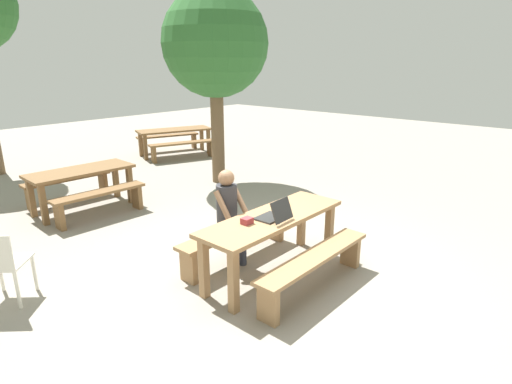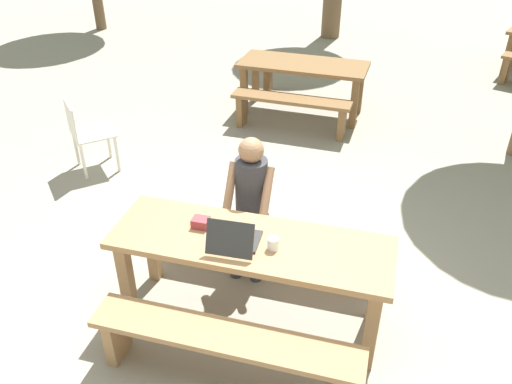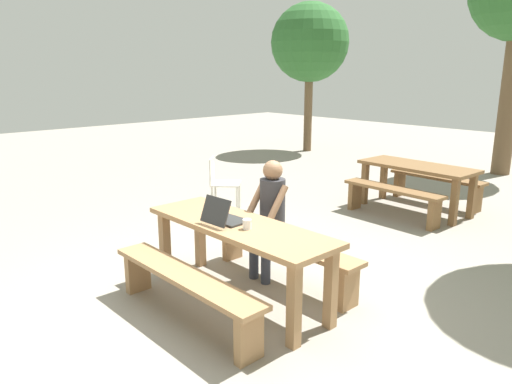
{
  "view_description": "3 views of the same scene",
  "coord_description": "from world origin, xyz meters",
  "px_view_note": "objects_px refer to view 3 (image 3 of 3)",
  "views": [
    {
      "loc": [
        -3.62,
        -2.92,
        2.53
      ],
      "look_at": [
        -0.03,
        0.25,
        1.02
      ],
      "focal_mm": 29.16,
      "sensor_mm": 36.0,
      "label": 1
    },
    {
      "loc": [
        0.83,
        -2.83,
        3.07
      ],
      "look_at": [
        -0.03,
        0.25,
        1.02
      ],
      "focal_mm": 36.57,
      "sensor_mm": 36.0,
      "label": 2
    },
    {
      "loc": [
        3.22,
        -2.77,
        2.14
      ],
      "look_at": [
        -0.03,
        0.25,
        1.02
      ],
      "focal_mm": 33.76,
      "sensor_mm": 36.0,
      "label": 3
    }
  ],
  "objects_px": {
    "picnic_table_front": "(238,236)",
    "laptop": "(224,217)",
    "tree_left": "(310,43)",
    "coffee_mug": "(247,224)",
    "picnic_table_rear": "(417,172)",
    "person_seated": "(270,212)",
    "plastic_chair": "(221,182)",
    "small_pouch": "(216,209)"
  },
  "relations": [
    {
      "from": "person_seated",
      "to": "picnic_table_rear",
      "type": "relative_size",
      "value": 0.71
    },
    {
      "from": "small_pouch",
      "to": "picnic_table_rear",
      "type": "bearing_deg",
      "value": 90.03
    },
    {
      "from": "picnic_table_rear",
      "to": "tree_left",
      "type": "xyz_separation_m",
      "value": [
        -4.99,
        3.16,
        2.21
      ]
    },
    {
      "from": "plastic_chair",
      "to": "coffee_mug",
      "type": "bearing_deg",
      "value": -168.35
    },
    {
      "from": "picnic_table_front",
      "to": "picnic_table_rear",
      "type": "relative_size",
      "value": 1.16
    },
    {
      "from": "plastic_chair",
      "to": "picnic_table_rear",
      "type": "distance_m",
      "value": 3.03
    },
    {
      "from": "coffee_mug",
      "to": "tree_left",
      "type": "distance_m",
      "value": 9.32
    },
    {
      "from": "person_seated",
      "to": "small_pouch",
      "type": "bearing_deg",
      "value": -114.23
    },
    {
      "from": "picnic_table_rear",
      "to": "person_seated",
      "type": "bearing_deg",
      "value": -83.96
    },
    {
      "from": "laptop",
      "to": "plastic_chair",
      "type": "bearing_deg",
      "value": -40.52
    },
    {
      "from": "laptop",
      "to": "tree_left",
      "type": "relative_size",
      "value": 0.09
    },
    {
      "from": "laptop",
      "to": "person_seated",
      "type": "relative_size",
      "value": 0.29
    },
    {
      "from": "picnic_table_front",
      "to": "laptop",
      "type": "relative_size",
      "value": 5.65
    },
    {
      "from": "small_pouch",
      "to": "coffee_mug",
      "type": "height_order",
      "value": "coffee_mug"
    },
    {
      "from": "coffee_mug",
      "to": "picnic_table_rear",
      "type": "distance_m",
      "value": 4.08
    },
    {
      "from": "laptop",
      "to": "picnic_table_rear",
      "type": "xyz_separation_m",
      "value": [
        -0.31,
        4.08,
        -0.22
      ]
    },
    {
      "from": "picnic_table_front",
      "to": "tree_left",
      "type": "distance_m",
      "value": 9.21
    },
    {
      "from": "laptop",
      "to": "coffee_mug",
      "type": "xyz_separation_m",
      "value": [
        0.27,
        0.04,
        -0.02
      ]
    },
    {
      "from": "tree_left",
      "to": "picnic_table_front",
      "type": "bearing_deg",
      "value": -52.99
    },
    {
      "from": "person_seated",
      "to": "laptop",
      "type": "bearing_deg",
      "value": -83.41
    },
    {
      "from": "person_seated",
      "to": "picnic_table_rear",
      "type": "bearing_deg",
      "value": 93.89
    },
    {
      "from": "picnic_table_front",
      "to": "coffee_mug",
      "type": "distance_m",
      "value": 0.25
    },
    {
      "from": "small_pouch",
      "to": "picnic_table_rear",
      "type": "relative_size",
      "value": 0.07
    },
    {
      "from": "picnic_table_front",
      "to": "laptop",
      "type": "height_order",
      "value": "laptop"
    },
    {
      "from": "laptop",
      "to": "coffee_mug",
      "type": "height_order",
      "value": "laptop"
    },
    {
      "from": "small_pouch",
      "to": "plastic_chair",
      "type": "height_order",
      "value": "plastic_chair"
    },
    {
      "from": "coffee_mug",
      "to": "plastic_chair",
      "type": "bearing_deg",
      "value": 145.43
    },
    {
      "from": "coffee_mug",
      "to": "picnic_table_rear",
      "type": "relative_size",
      "value": 0.05
    },
    {
      "from": "picnic_table_front",
      "to": "picnic_table_rear",
      "type": "height_order",
      "value": "picnic_table_front"
    },
    {
      "from": "tree_left",
      "to": "laptop",
      "type": "bearing_deg",
      "value": -53.83
    },
    {
      "from": "person_seated",
      "to": "tree_left",
      "type": "xyz_separation_m",
      "value": [
        -5.22,
        6.58,
        2.1
      ]
    },
    {
      "from": "laptop",
      "to": "small_pouch",
      "type": "relative_size",
      "value": 2.94
    },
    {
      "from": "picnic_table_front",
      "to": "coffee_mug",
      "type": "relative_size",
      "value": 22.7
    },
    {
      "from": "picnic_table_rear",
      "to": "tree_left",
      "type": "height_order",
      "value": "tree_left"
    },
    {
      "from": "laptop",
      "to": "tree_left",
      "type": "distance_m",
      "value": 9.19
    },
    {
      "from": "picnic_table_rear",
      "to": "tree_left",
      "type": "relative_size",
      "value": 0.46
    },
    {
      "from": "picnic_table_front",
      "to": "person_seated",
      "type": "relative_size",
      "value": 1.63
    },
    {
      "from": "coffee_mug",
      "to": "picnic_table_rear",
      "type": "xyz_separation_m",
      "value": [
        -0.58,
        4.04,
        -0.2
      ]
    },
    {
      "from": "small_pouch",
      "to": "plastic_chair",
      "type": "bearing_deg",
      "value": 140.28
    },
    {
      "from": "laptop",
      "to": "small_pouch",
      "type": "bearing_deg",
      "value": -28.77
    },
    {
      "from": "picnic_table_front",
      "to": "plastic_chair",
      "type": "height_order",
      "value": "plastic_chair"
    },
    {
      "from": "person_seated",
      "to": "picnic_table_rear",
      "type": "distance_m",
      "value": 3.42
    }
  ]
}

